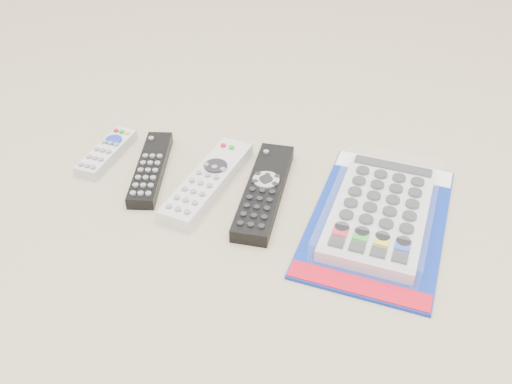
% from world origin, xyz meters
% --- Properties ---
extents(remote_small_grey, '(0.05, 0.13, 0.02)m').
position_xyz_m(remote_small_grey, '(-0.22, 0.04, 0.01)').
color(remote_small_grey, '#B4B4B6').
rests_on(remote_small_grey, ground).
extents(remote_slim_black, '(0.07, 0.18, 0.02)m').
position_xyz_m(remote_slim_black, '(-0.14, 0.01, 0.01)').
color(remote_slim_black, black).
rests_on(remote_slim_black, ground).
extents(remote_silver_dvd, '(0.09, 0.21, 0.02)m').
position_xyz_m(remote_silver_dvd, '(-0.04, 0.00, 0.01)').
color(remote_silver_dvd, silver).
rests_on(remote_silver_dvd, ground).
extents(remote_large_black, '(0.05, 0.22, 0.02)m').
position_xyz_m(remote_large_black, '(0.05, -0.00, 0.01)').
color(remote_large_black, black).
rests_on(remote_large_black, ground).
extents(jumbo_remote_packaged, '(0.22, 0.32, 0.04)m').
position_xyz_m(jumbo_remote_packaged, '(0.22, -0.02, 0.02)').
color(jumbo_remote_packaged, navy).
rests_on(jumbo_remote_packaged, ground).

